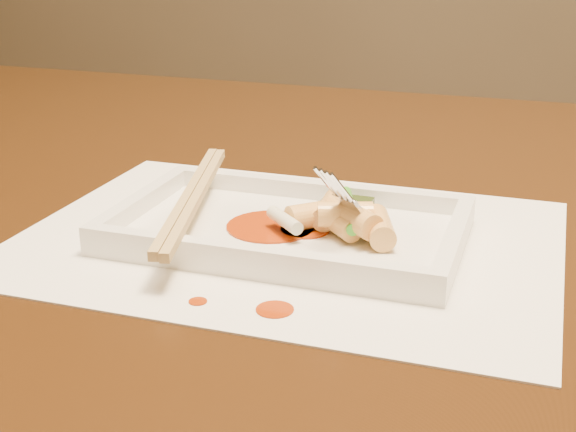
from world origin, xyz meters
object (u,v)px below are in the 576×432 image
(placemat, at_px, (288,239))
(chopstick_a, at_px, (188,195))
(plate_base, at_px, (288,233))
(fork, at_px, (388,135))
(table, at_px, (297,289))

(placemat, relative_size, chopstick_a, 1.65)
(placemat, distance_m, plate_base, 0.00)
(placemat, distance_m, fork, 0.11)
(placemat, xyz_separation_m, fork, (0.07, 0.02, 0.08))
(plate_base, distance_m, chopstick_a, 0.08)
(placemat, relative_size, fork, 2.86)
(plate_base, bearing_deg, placemat, 90.00)
(placemat, bearing_deg, chopstick_a, -180.00)
(fork, bearing_deg, plate_base, -165.58)
(table, xyz_separation_m, placemat, (0.03, -0.12, 0.10))
(table, relative_size, placemat, 3.50)
(placemat, bearing_deg, fork, 14.42)
(chopstick_a, distance_m, fork, 0.16)
(placemat, distance_m, chopstick_a, 0.09)
(placemat, height_order, chopstick_a, chopstick_a)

